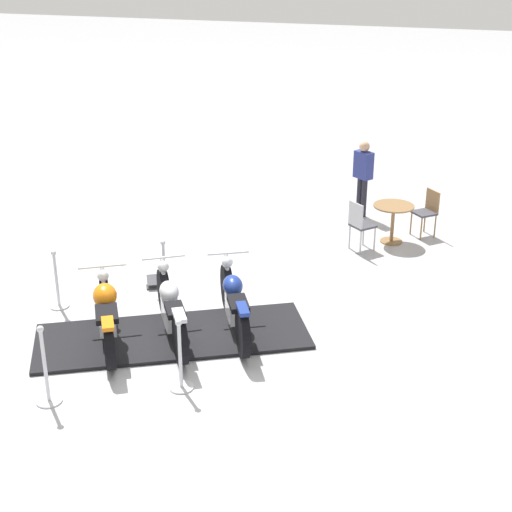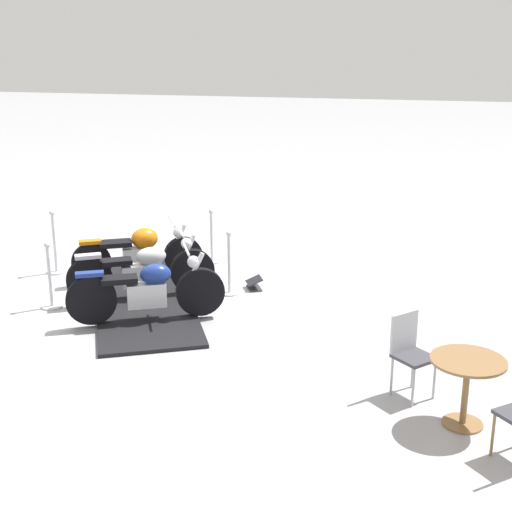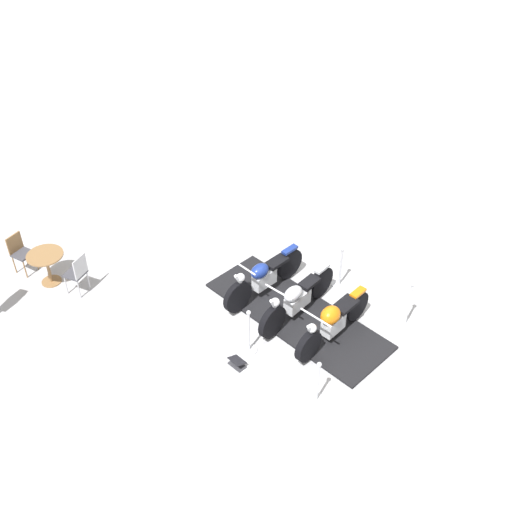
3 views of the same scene
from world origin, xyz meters
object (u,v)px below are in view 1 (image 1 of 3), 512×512
Objects in this scene: stanchion_right_mid at (165,280)px; bystander_person at (363,172)px; motorcycle_copper at (106,313)px; info_placard at (156,284)px; cafe_chair_near_table at (360,223)px; stanchion_left_rear at (47,379)px; stanchion_left_mid at (181,367)px; stanchion_right_rear at (58,289)px; motorcycle_navy at (234,302)px; cafe_chair_across_table at (427,210)px; motorcycle_chrome at (171,308)px; cafe_table at (393,214)px.

bystander_person is (-4.91, 2.50, 0.64)m from stanchion_right_mid.
motorcycle_copper is 5.08× the size of info_placard.
cafe_chair_near_table reaches higher than info_placard.
stanchion_left_rear is at bearing -5.01° from stanchion_right_mid.
motorcycle_copper is 1.91× the size of stanchion_left_mid.
stanchion_left_rear is at bearing 148.74° from motorcycle_copper.
motorcycle_navy is at bearing 90.13° from stanchion_right_rear.
cafe_chair_across_table is (-5.79, 4.17, 0.04)m from motorcycle_copper.
stanchion_left_rear is 0.69× the size of bystander_person.
stanchion_left_mid is 1.12× the size of cafe_chair_across_table.
motorcycle_chrome is 1.38m from stanchion_right_mid.
motorcycle_navy reaches higher than motorcycle_chrome.
stanchion_left_rear is at bearing 18.31° from bystander_person.
cafe_table is 0.81× the size of cafe_chair_near_table.
cafe_chair_near_table is (-4.63, 3.00, 0.06)m from motorcycle_copper.
bystander_person reaches higher than info_placard.
cafe_table is (-3.25, 3.64, 0.51)m from info_placard.
stanchion_left_mid is at bearing 27.04° from stanchion_right_mid.
stanchion_right_mid is 1.33× the size of cafe_table.
cafe_chair_near_table is 1.05× the size of cafe_chair_across_table.
stanchion_right_mid reaches higher than cafe_chair_near_table.
bystander_person reaches higher than motorcycle_navy.
stanchion_right_rear is 1.27× the size of cafe_table.
stanchion_right_rear is at bearing 47.86° from motorcycle_chrome.
stanchion_left_mid is (1.27, 0.65, -0.17)m from motorcycle_chrome.
motorcycle_copper is at bearing -170.83° from cafe_chair_near_table.
stanchion_left_mid is at bearing 117.04° from stanchion_left_rear.
motorcycle_copper is 1.68m from stanchion_right_mid.
stanchion_left_rear reaches higher than stanchion_left_mid.
stanchion_left_mid is 6.42m from cafe_table.
cafe_chair_across_table is (-0.55, 0.61, -0.03)m from cafe_table.
stanchion_left_mid is at bearing 26.13° from cafe_chair_across_table.
motorcycle_navy is 5.32× the size of info_placard.
info_placard is 5.73m from cafe_chair_across_table.
motorcycle_chrome is 6.30m from cafe_chair_across_table.
stanchion_right_mid is at bearing -42.85° from cafe_table.
stanchion_right_mid is 0.64× the size of bystander_person.
stanchion_right_mid is (-1.66, 0.23, -0.17)m from motorcycle_copper.
stanchion_right_mid is at bearing 4.49° from cafe_chair_across_table.
cafe_table is (-6.87, 3.62, 0.23)m from stanchion_left_rear.
cafe_chair_across_table is (-5.36, 3.32, 0.05)m from motorcycle_chrome.
stanchion_right_rear is (0.01, -3.03, -0.19)m from motorcycle_navy.
cafe_chair_across_table is at bearing 14.75° from info_placard.
bystander_person reaches higher than motorcycle_chrome.
motorcycle_navy is 1.68m from stanchion_right_mid.
stanchion_left_mid is at bearing 27.65° from bystander_person.
stanchion_left_mid is 7.53m from bystander_person.
bystander_person reaches higher than cafe_table.
bystander_person is at bearing -70.25° from cafe_chair_across_table.
motorcycle_navy is 1.98× the size of stanchion_right_mid.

